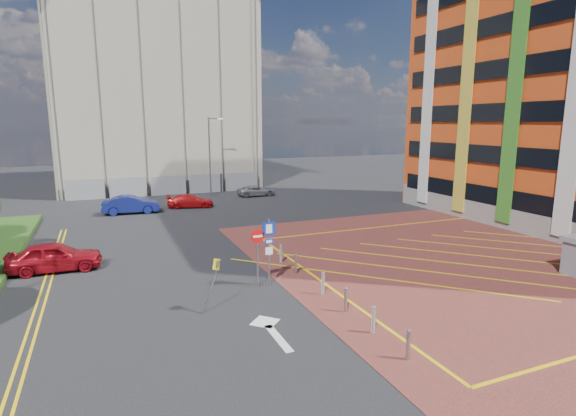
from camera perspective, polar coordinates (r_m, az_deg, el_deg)
ground at (r=20.33m, az=-2.76°, el=-10.92°), size 140.00×140.00×0.00m
forecourt at (r=28.06m, az=25.37°, el=-5.77°), size 26.00×26.00×0.02m
lamp_back at (r=47.05m, az=-9.83°, el=6.86°), size 1.53×0.16×8.00m
sign_cluster at (r=20.67m, az=-2.97°, el=-4.83°), size 1.17×0.12×3.20m
warning_sign at (r=18.30m, az=-9.46°, el=-8.81°), size 0.83×0.43×2.24m
bollard_row at (r=19.61m, az=5.36°, el=-10.32°), size 0.14×11.14×0.90m
construction_building at (r=58.22m, az=-16.82°, el=13.85°), size 21.20×19.20×22.00m
construction_fence at (r=48.77m, az=-13.76°, el=2.87°), size 21.60×0.06×2.00m
car_red_left at (r=26.02m, az=-27.50°, el=-5.50°), size 4.52×1.95×1.52m
car_blue_back at (r=39.68m, az=-19.31°, el=0.41°), size 4.67×1.96×1.50m
car_red_back at (r=41.07m, az=-12.31°, el=0.89°), size 4.32×2.53×1.18m
car_silver_back at (r=46.53m, az=-4.04°, el=2.22°), size 3.95×1.87×1.09m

